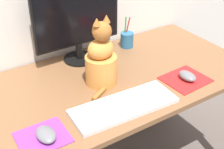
% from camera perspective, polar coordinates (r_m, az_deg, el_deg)
% --- Properties ---
extents(desk, '(1.49, 0.70, 0.74)m').
position_cam_1_polar(desk, '(1.53, -1.35, -4.08)').
color(desk, brown).
rests_on(desk, ground_plane).
extents(monitor, '(0.46, 0.17, 0.42)m').
position_cam_1_polar(monitor, '(1.57, -6.43, 10.02)').
color(monitor, black).
rests_on(monitor, desk).
extents(keyboard, '(0.46, 0.19, 0.02)m').
position_cam_1_polar(keyboard, '(1.31, 2.22, -5.68)').
color(keyboard, silver).
rests_on(keyboard, desk).
extents(mousepad_left, '(0.19, 0.17, 0.00)m').
position_cam_1_polar(mousepad_left, '(1.21, -12.56, -11.14)').
color(mousepad_left, purple).
rests_on(mousepad_left, desk).
extents(mousepad_right, '(0.21, 0.19, 0.00)m').
position_cam_1_polar(mousepad_right, '(1.53, 13.26, -0.85)').
color(mousepad_right, red).
rests_on(mousepad_right, desk).
extents(computer_mouse_left, '(0.07, 0.10, 0.03)m').
position_cam_1_polar(computer_mouse_left, '(1.19, -11.98, -10.67)').
color(computer_mouse_left, slate).
rests_on(computer_mouse_left, mousepad_left).
extents(computer_mouse_right, '(0.06, 0.10, 0.04)m').
position_cam_1_polar(computer_mouse_right, '(1.52, 13.61, -0.28)').
color(computer_mouse_right, slate).
rests_on(computer_mouse_right, mousepad_right).
extents(cat, '(0.20, 0.21, 0.33)m').
position_cam_1_polar(cat, '(1.41, -2.00, 2.76)').
color(cat, '#D6893D').
rests_on(cat, desk).
extents(pen_cup, '(0.07, 0.07, 0.17)m').
position_cam_1_polar(pen_cup, '(1.78, 2.74, 6.41)').
color(pen_cup, '#286089').
rests_on(pen_cup, desk).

